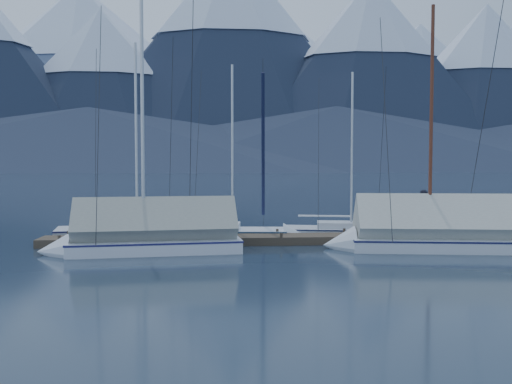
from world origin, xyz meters
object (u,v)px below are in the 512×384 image
at_px(sailboat_open_right, 361,233).
at_px(sailboat_covered_far, 140,239).
at_px(sailboat_open_mid, 243,235).
at_px(sailboat_covered_near, 425,236).
at_px(person, 424,211).
at_px(sailboat_open_left, 149,233).

relative_size(sailboat_open_right, sailboat_covered_far, 0.79).
relative_size(sailboat_open_mid, sailboat_covered_near, 0.81).
height_order(sailboat_open_right, person, sailboat_open_right).
bearing_deg(sailboat_covered_far, sailboat_covered_near, -0.90).
height_order(sailboat_open_left, sailboat_open_mid, sailboat_open_left).
relative_size(sailboat_open_left, sailboat_open_mid, 1.14).
bearing_deg(person, sailboat_open_left, 68.15).
distance_m(sailboat_open_left, sailboat_open_right, 9.94).
relative_size(sailboat_open_left, sailboat_covered_near, 0.93).
distance_m(sailboat_open_left, sailboat_open_mid, 4.47).
relative_size(sailboat_open_left, sailboat_covered_far, 0.92).
bearing_deg(person, sailboat_covered_near, 148.04).
bearing_deg(sailboat_covered_near, sailboat_open_right, 110.82).
height_order(sailboat_open_mid, sailboat_covered_far, sailboat_covered_far).
relative_size(sailboat_open_right, person, 4.39).
distance_m(sailboat_open_mid, sailboat_open_right, 5.54).
xyz_separation_m(sailboat_covered_far, person, (12.13, 2.28, 0.77)).
relative_size(sailboat_covered_near, sailboat_covered_far, 1.00).
bearing_deg(sailboat_open_right, sailboat_covered_far, -158.79).
xyz_separation_m(sailboat_open_mid, person, (7.98, -1.38, 1.14)).
distance_m(sailboat_open_mid, sailboat_covered_near, 8.02).
relative_size(sailboat_open_mid, sailboat_open_right, 1.03).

